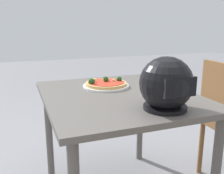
% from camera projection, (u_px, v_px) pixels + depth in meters
% --- Properties ---
extents(dining_table, '(0.88, 1.00, 0.74)m').
position_uv_depth(dining_table, '(118.00, 108.00, 1.56)').
color(dining_table, '#5B5651').
rests_on(dining_table, ground).
extents(pizza_plate, '(0.31, 0.31, 0.01)m').
position_uv_depth(pizza_plate, '(106.00, 86.00, 1.71)').
color(pizza_plate, white).
rests_on(pizza_plate, dining_table).
extents(pizza, '(0.27, 0.27, 0.06)m').
position_uv_depth(pizza, '(106.00, 83.00, 1.70)').
color(pizza, tan).
rests_on(pizza, pizza_plate).
extents(motorcycle_helmet, '(0.26, 0.26, 0.26)m').
position_uv_depth(motorcycle_helmet, '(166.00, 85.00, 1.23)').
color(motorcycle_helmet, black).
rests_on(motorcycle_helmet, dining_table).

